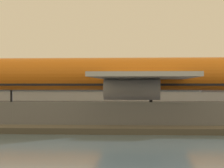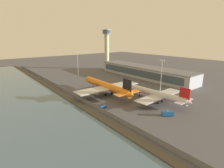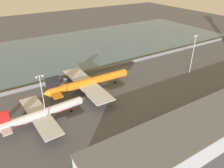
# 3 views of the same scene
# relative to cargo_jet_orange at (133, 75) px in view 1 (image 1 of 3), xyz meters

# --- Properties ---
(ground_plane) EXTENTS (500.00, 500.00, 0.00)m
(ground_plane) POSITION_rel_cargo_jet_orange_xyz_m (-11.20, -3.46, -5.28)
(ground_plane) COLOR #4C4C51
(perimeter_fence) EXTENTS (280.00, 0.10, 2.35)m
(perimeter_fence) POSITION_rel_cargo_jet_orange_xyz_m (-11.20, -19.46, -4.10)
(perimeter_fence) COLOR slate
(perimeter_fence) RESTS_ON ground
(cargo_jet_orange) EXTENTS (51.78, 44.65, 13.84)m
(cargo_jet_orange) POSITION_rel_cargo_jet_orange_xyz_m (0.00, 0.00, 0.00)
(cargo_jet_orange) COLOR orange
(cargo_jet_orange) RESTS_ON ground
(terminal_building) EXTENTS (100.83, 20.23, 10.11)m
(terminal_building) POSITION_rel_cargo_jet_orange_xyz_m (-19.90, 58.24, -0.21)
(terminal_building) COLOR #9EA3AD
(terminal_building) RESTS_ON ground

